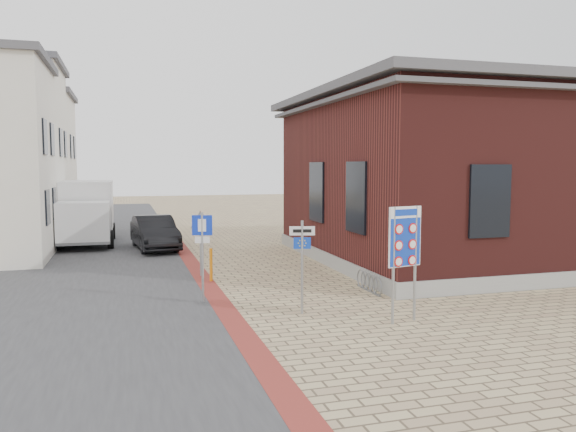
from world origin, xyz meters
TOP-DOWN VIEW (x-y plane):
  - ground at (0.00, 0.00)m, footprint 120.00×120.00m
  - road_strip at (-5.50, 15.00)m, footprint 7.00×60.00m
  - curb_strip at (-2.00, 10.00)m, footprint 0.60×40.00m
  - brick_building at (8.99, 7.00)m, footprint 13.00×13.00m
  - townhouse_far at (-10.99, 24.00)m, footprint 7.40×6.40m
  - bike_rack at (2.65, 2.20)m, footprint 0.08×1.80m
  - sedan at (-3.20, 13.00)m, footprint 2.17×4.86m
  - box_truck at (-6.29, 15.75)m, footprint 2.57×5.92m
  - border_sign at (2.03, -1.18)m, footprint 0.97×0.27m
  - essen_sign at (-0.13, 0.30)m, footprint 0.65×0.19m
  - parking_sign at (-2.45, 2.18)m, footprint 0.55×0.20m
  - yield_sign at (-2.00, 6.00)m, footprint 0.79×0.26m
  - bollard at (-1.80, 5.00)m, footprint 0.12×0.12m

SIDE VIEW (x-z plane):
  - ground at x=0.00m, z-range 0.00..0.00m
  - road_strip at x=-5.50m, z-range 0.00..0.02m
  - curb_strip at x=-2.00m, z-range 0.00..0.03m
  - bike_rack at x=2.65m, z-range -0.04..0.56m
  - bollard at x=-1.80m, z-range 0.00..1.13m
  - sedan at x=-3.20m, z-range 0.00..1.55m
  - box_truck at x=-6.29m, z-range 0.05..3.14m
  - essen_sign at x=-0.13m, z-range 0.40..2.85m
  - yield_sign at x=-2.00m, z-range 0.58..2.84m
  - parking_sign at x=-2.45m, z-range 0.47..3.04m
  - border_sign at x=2.03m, z-range 0.63..3.51m
  - brick_building at x=8.99m, z-range 0.09..6.89m
  - townhouse_far at x=-10.99m, z-range 0.02..8.32m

